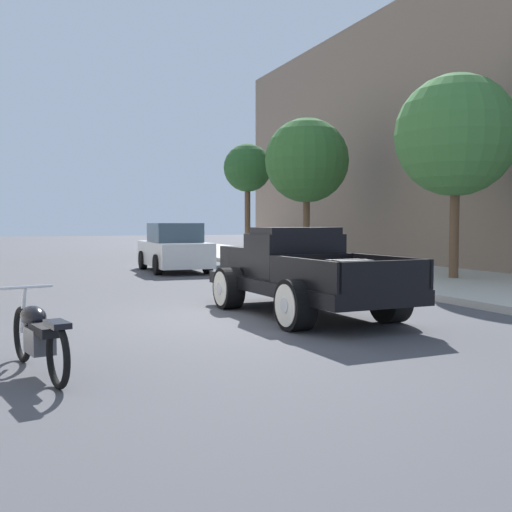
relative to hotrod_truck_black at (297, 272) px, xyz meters
The scene contains 8 objects.
ground_plane 1.28m from the hotrod_truck_black, behind, with size 140.00×140.00×0.00m, color #47474C.
building_right_storefront 18.76m from the hotrod_truck_black, 34.98° to the left, with size 12.00×28.00×10.13m, color #7F6B5B.
hotrod_truck_black is the anchor object (origin of this frame).
motorcycle_parked 5.56m from the hotrod_truck_black, 146.26° to the right, with size 0.70×2.09×0.93m.
car_background_white 10.42m from the hotrod_truck_black, 88.08° to the left, with size 1.93×4.33×1.65m.
street_tree_nearest 8.09m from the hotrod_truck_black, 28.74° to the left, with size 3.32×3.32×5.55m.
street_tree_second 12.85m from the hotrod_truck_black, 62.74° to the left, with size 3.20×3.20×5.48m.
street_tree_third 17.27m from the hotrod_truck_black, 72.02° to the left, with size 2.17×2.17×5.08m.
Camera 1 is at (-3.86, -10.19, 1.67)m, focal length 43.49 mm.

